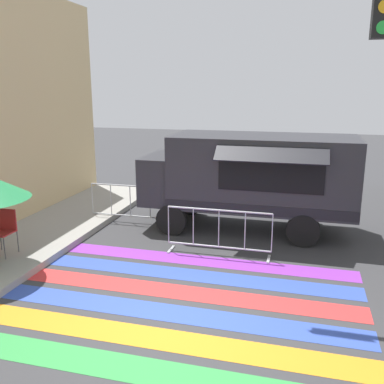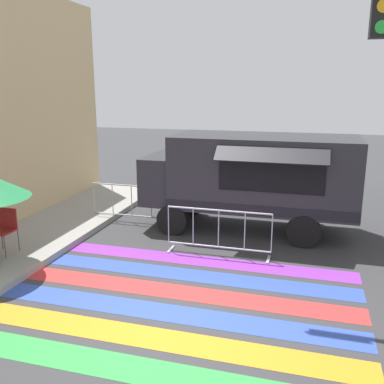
{
  "view_description": "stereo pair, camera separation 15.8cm",
  "coord_description": "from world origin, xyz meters",
  "px_view_note": "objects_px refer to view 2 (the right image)",
  "views": [
    {
      "loc": [
        1.95,
        -6.01,
        3.7
      ],
      "look_at": [
        -0.45,
        3.05,
        1.37
      ],
      "focal_mm": 40.0,
      "sensor_mm": 36.0,
      "label": 1
    },
    {
      "loc": [
        2.11,
        -5.97,
        3.7
      ],
      "look_at": [
        -0.45,
        3.05,
        1.37
      ],
      "focal_mm": 40.0,
      "sensor_mm": 36.0,
      "label": 2
    }
  ],
  "objects_px": {
    "folding_chair": "(5,226)",
    "barricade_front": "(218,232)",
    "food_truck": "(247,174)",
    "barricade_side": "(132,204)"
  },
  "relations": [
    {
      "from": "food_truck",
      "to": "barricade_side",
      "type": "height_order",
      "value": "food_truck"
    },
    {
      "from": "barricade_side",
      "to": "folding_chair",
      "type": "bearing_deg",
      "value": -117.12
    },
    {
      "from": "food_truck",
      "to": "barricade_front",
      "type": "relative_size",
      "value": 2.29
    },
    {
      "from": "folding_chair",
      "to": "barricade_side",
      "type": "bearing_deg",
      "value": 61.39
    },
    {
      "from": "folding_chair",
      "to": "barricade_front",
      "type": "height_order",
      "value": "folding_chair"
    },
    {
      "from": "food_truck",
      "to": "barricade_side",
      "type": "bearing_deg",
      "value": -174.93
    },
    {
      "from": "folding_chair",
      "to": "barricade_front",
      "type": "xyz_separation_m",
      "value": [
        4.43,
        1.44,
        -0.2
      ]
    },
    {
      "from": "food_truck",
      "to": "barricade_front",
      "type": "xyz_separation_m",
      "value": [
        -0.32,
        -1.97,
        -0.95
      ]
    },
    {
      "from": "barricade_front",
      "to": "barricade_side",
      "type": "bearing_deg",
      "value": 149.11
    },
    {
      "from": "barricade_side",
      "to": "barricade_front",
      "type": "bearing_deg",
      "value": -30.89
    }
  ]
}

